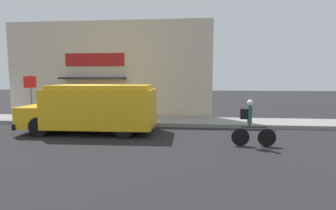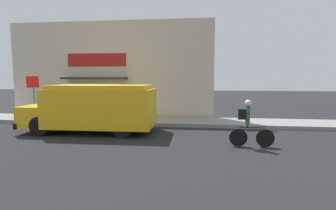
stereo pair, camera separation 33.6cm
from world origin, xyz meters
name	(u,v)px [view 1 (the left image)]	position (x,y,z in m)	size (l,w,h in m)	color
ground_plane	(93,126)	(0.00, 0.00, 0.00)	(70.00, 70.00, 0.00)	#232326
sidewalk	(101,120)	(0.00, 1.10, 0.09)	(28.00, 2.19, 0.18)	gray
storefront	(107,70)	(-0.02, 2.39, 2.80)	(12.03, 1.03, 5.60)	beige
school_bus	(95,108)	(0.72, -1.52, 1.09)	(5.71, 2.70, 2.07)	yellow
cyclist	(250,123)	(6.96, -3.18, 0.82)	(1.53, 0.22, 1.64)	black
stop_sign_post	(31,90)	(-3.50, 0.48, 1.74)	(0.45, 0.45, 2.33)	slate
trash_bin	(66,110)	(-1.95, 1.19, 0.60)	(0.57, 0.57, 0.85)	#2D5138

